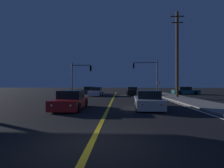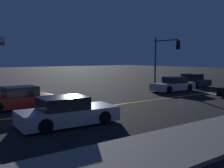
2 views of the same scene
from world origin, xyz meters
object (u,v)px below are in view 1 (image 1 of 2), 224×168
object	(u,v)px
car_lead_oncoming_charcoal	(89,91)
car_mid_block_red	(71,101)
utility_pole_right	(177,54)
traffic_signal_far_left	(79,74)
car_parked_curb_silver	(148,101)
car_following_oncoming_teal	(185,91)
car_side_waiting_white	(96,92)
traffic_signal_near_right	(148,72)
street_sign_corner	(159,86)
car_distant_tail_black	(132,92)

from	to	relation	value
car_lead_oncoming_charcoal	car_mid_block_red	size ratio (longest dim) A/B	1.00
car_mid_block_red	utility_pole_right	size ratio (longest dim) A/B	0.38
car_mid_block_red	traffic_signal_far_left	world-z (taller)	traffic_signal_far_left
traffic_signal_far_left	utility_pole_right	xyz separation A→B (m)	(14.39, -5.87, 2.24)
car_parked_curb_silver	traffic_signal_far_left	bearing A→B (deg)	121.83
car_parked_curb_silver	car_following_oncoming_teal	bearing A→B (deg)	65.22
car_side_waiting_white	utility_pole_right	distance (m)	13.03
traffic_signal_near_right	utility_pole_right	size ratio (longest dim) A/B	0.53
traffic_signal_near_right	traffic_signal_far_left	world-z (taller)	traffic_signal_near_right
street_sign_corner	utility_pole_right	bearing A→B (deg)	-72.62
utility_pole_right	car_following_oncoming_teal	bearing A→B (deg)	63.59
car_lead_oncoming_charcoal	car_distant_tail_black	xyz separation A→B (m)	(7.84, -3.71, -0.00)
car_following_oncoming_teal	car_distant_tail_black	bearing A→B (deg)	-76.32
car_parked_curb_silver	car_following_oncoming_teal	size ratio (longest dim) A/B	1.05
car_distant_tail_black	car_side_waiting_white	xyz separation A→B (m)	(-5.74, -1.59, 0.00)
traffic_signal_near_right	traffic_signal_far_left	bearing A→B (deg)	6.77
car_side_waiting_white	street_sign_corner	world-z (taller)	street_sign_corner
car_distant_tail_black	traffic_signal_near_right	bearing A→B (deg)	30.45
car_side_waiting_white	traffic_signal_near_right	bearing A→B (deg)	-157.21
car_lead_oncoming_charcoal	traffic_signal_far_left	distance (m)	4.62
car_distant_tail_black	car_side_waiting_white	world-z (taller)	same
utility_pole_right	car_lead_oncoming_charcoal	bearing A→B (deg)	145.36
car_parked_curb_silver	traffic_signal_far_left	xyz separation A→B (m)	(-8.98, 16.02, 2.99)
car_side_waiting_white	traffic_signal_far_left	bearing A→B (deg)	-29.93
car_side_waiting_white	traffic_signal_far_left	size ratio (longest dim) A/B	0.84
car_distant_tail_black	car_side_waiting_white	bearing A→B (deg)	-164.84
car_lead_oncoming_charcoal	car_parked_curb_silver	size ratio (longest dim) A/B	0.93
car_side_waiting_white	car_mid_block_red	xyz separation A→B (m)	(0.17, -14.70, 0.00)
car_distant_tail_black	utility_pole_right	world-z (taller)	utility_pole_right
car_lead_oncoming_charcoal	car_following_oncoming_teal	world-z (taller)	same
car_lead_oncoming_charcoal	utility_pole_right	distance (m)	17.08
car_side_waiting_white	utility_pole_right	bearing A→B (deg)	162.48
car_lead_oncoming_charcoal	car_following_oncoming_teal	size ratio (longest dim) A/B	0.97
car_parked_curb_silver	car_following_oncoming_teal	distance (m)	20.47
car_distant_tail_black	car_mid_block_red	distance (m)	17.21
utility_pole_right	traffic_signal_near_right	bearing A→B (deg)	109.72
car_mid_block_red	traffic_signal_near_right	distance (m)	20.21
car_lead_oncoming_charcoal	car_parked_curb_silver	xyz separation A→B (m)	(7.96, -19.39, 0.00)
car_side_waiting_white	car_following_oncoming_teal	size ratio (longest dim) A/B	1.01
traffic_signal_far_left	car_following_oncoming_teal	bearing A→B (deg)	6.69
car_following_oncoming_teal	street_sign_corner	world-z (taller)	street_sign_corner
car_following_oncoming_teal	car_lead_oncoming_charcoal	bearing A→B (deg)	-95.02
car_side_waiting_white	car_mid_block_red	bearing A→B (deg)	92.42
car_following_oncoming_teal	utility_pole_right	size ratio (longest dim) A/B	0.40
car_side_waiting_white	traffic_signal_far_left	distance (m)	4.73
traffic_signal_far_left	traffic_signal_near_right	bearing A→B (deg)	6.77
car_mid_block_red	traffic_signal_near_right	bearing A→B (deg)	-116.31
car_parked_curb_silver	utility_pole_right	xyz separation A→B (m)	(5.42, 10.15, 5.23)
car_side_waiting_white	car_lead_oncoming_charcoal	bearing A→B (deg)	-66.52
car_following_oncoming_teal	traffic_signal_near_right	bearing A→B (deg)	-84.48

